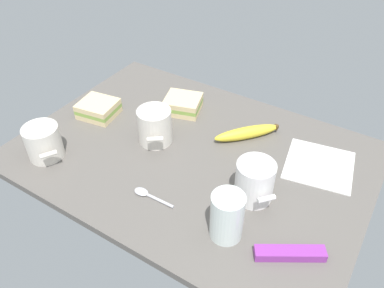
{
  "coord_description": "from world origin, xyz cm",
  "views": [
    {
      "loc": [
        -40.68,
        65.02,
        68.48
      ],
      "look_at": [
        0.0,
        0.0,
        5.0
      ],
      "focal_mm": 36.05,
      "sensor_mm": 36.0,
      "label": 1
    }
  ],
  "objects_px": {
    "sandwich_side": "(183,104)",
    "snack_bar": "(290,253)",
    "coffee_mug_milky": "(255,181)",
    "coffee_mug_spare": "(43,142)",
    "spoon": "(148,195)",
    "coffee_mug_black": "(155,126)",
    "sandwich_main": "(98,109)",
    "banana": "(247,133)",
    "paper_napkin": "(319,165)",
    "glass_of_milk": "(227,219)"
  },
  "relations": [
    {
      "from": "snack_bar",
      "to": "paper_napkin",
      "type": "bearing_deg",
      "value": -115.21
    },
    {
      "from": "snack_bar",
      "to": "coffee_mug_milky",
      "type": "bearing_deg",
      "value": -71.06
    },
    {
      "from": "spoon",
      "to": "snack_bar",
      "type": "xyz_separation_m",
      "value": [
        -0.34,
        -0.02,
        0.01
      ]
    },
    {
      "from": "sandwich_side",
      "to": "spoon",
      "type": "bearing_deg",
      "value": 109.8
    },
    {
      "from": "coffee_mug_black",
      "to": "paper_napkin",
      "type": "relative_size",
      "value": 0.68
    },
    {
      "from": "coffee_mug_spare",
      "to": "banana",
      "type": "relative_size",
      "value": 0.69
    },
    {
      "from": "coffee_mug_black",
      "to": "coffee_mug_spare",
      "type": "bearing_deg",
      "value": 44.61
    },
    {
      "from": "coffee_mug_spare",
      "to": "coffee_mug_milky",
      "type": "bearing_deg",
      "value": -163.6
    },
    {
      "from": "glass_of_milk",
      "to": "snack_bar",
      "type": "relative_size",
      "value": 0.79
    },
    {
      "from": "coffee_mug_milky",
      "to": "coffee_mug_spare",
      "type": "height_order",
      "value": "coffee_mug_milky"
    },
    {
      "from": "banana",
      "to": "spoon",
      "type": "xyz_separation_m",
      "value": [
        0.1,
        0.32,
        -0.01
      ]
    },
    {
      "from": "sandwich_side",
      "to": "banana",
      "type": "bearing_deg",
      "value": 175.16
    },
    {
      "from": "sandwich_side",
      "to": "banana",
      "type": "xyz_separation_m",
      "value": [
        -0.22,
        0.02,
        -0.01
      ]
    },
    {
      "from": "banana",
      "to": "sandwich_main",
      "type": "bearing_deg",
      "value": 17.78
    },
    {
      "from": "coffee_mug_black",
      "to": "spoon",
      "type": "relative_size",
      "value": 1.03
    },
    {
      "from": "coffee_mug_milky",
      "to": "glass_of_milk",
      "type": "bearing_deg",
      "value": 88.55
    },
    {
      "from": "glass_of_milk",
      "to": "coffee_mug_spare",
      "type": "bearing_deg",
      "value": 2.88
    },
    {
      "from": "sandwich_main",
      "to": "glass_of_milk",
      "type": "bearing_deg",
      "value": 160.77
    },
    {
      "from": "sandwich_side",
      "to": "snack_bar",
      "type": "relative_size",
      "value": 0.89
    },
    {
      "from": "coffee_mug_milky",
      "to": "sandwich_side",
      "type": "distance_m",
      "value": 0.39
    },
    {
      "from": "coffee_mug_spare",
      "to": "spoon",
      "type": "height_order",
      "value": "coffee_mug_spare"
    },
    {
      "from": "sandwich_main",
      "to": "spoon",
      "type": "relative_size",
      "value": 1.08
    },
    {
      "from": "sandwich_main",
      "to": "paper_napkin",
      "type": "bearing_deg",
      "value": -168.29
    },
    {
      "from": "snack_bar",
      "to": "paper_napkin",
      "type": "height_order",
      "value": "snack_bar"
    },
    {
      "from": "coffee_mug_milky",
      "to": "coffee_mug_black",
      "type": "bearing_deg",
      "value": -8.84
    },
    {
      "from": "coffee_mug_black",
      "to": "sandwich_main",
      "type": "distance_m",
      "value": 0.22
    },
    {
      "from": "banana",
      "to": "coffee_mug_black",
      "type": "bearing_deg",
      "value": 34.75
    },
    {
      "from": "coffee_mug_black",
      "to": "snack_bar",
      "type": "height_order",
      "value": "coffee_mug_black"
    },
    {
      "from": "glass_of_milk",
      "to": "spoon",
      "type": "relative_size",
      "value": 1.03
    },
    {
      "from": "glass_of_milk",
      "to": "sandwich_side",
      "type": "bearing_deg",
      "value": -45.85
    },
    {
      "from": "sandwich_side",
      "to": "banana",
      "type": "distance_m",
      "value": 0.22
    },
    {
      "from": "glass_of_milk",
      "to": "paper_napkin",
      "type": "bearing_deg",
      "value": -108.01
    },
    {
      "from": "spoon",
      "to": "paper_napkin",
      "type": "relative_size",
      "value": 0.66
    },
    {
      "from": "coffee_mug_black",
      "to": "coffee_mug_milky",
      "type": "distance_m",
      "value": 0.32
    },
    {
      "from": "coffee_mug_black",
      "to": "paper_napkin",
      "type": "distance_m",
      "value": 0.44
    },
    {
      "from": "snack_bar",
      "to": "coffee_mug_spare",
      "type": "bearing_deg",
      "value": -27.73
    },
    {
      "from": "sandwich_main",
      "to": "snack_bar",
      "type": "bearing_deg",
      "value": 165.97
    },
    {
      "from": "coffee_mug_milky",
      "to": "paper_napkin",
      "type": "xyz_separation_m",
      "value": [
        -0.1,
        -0.19,
        -0.05
      ]
    },
    {
      "from": "coffee_mug_milky",
      "to": "sandwich_side",
      "type": "relative_size",
      "value": 0.85
    },
    {
      "from": "sandwich_main",
      "to": "banana",
      "type": "height_order",
      "value": "sandwich_main"
    },
    {
      "from": "coffee_mug_spare",
      "to": "spoon",
      "type": "distance_m",
      "value": 0.31
    },
    {
      "from": "coffee_mug_spare",
      "to": "sandwich_side",
      "type": "distance_m",
      "value": 0.41
    },
    {
      "from": "coffee_mug_milky",
      "to": "snack_bar",
      "type": "height_order",
      "value": "coffee_mug_milky"
    },
    {
      "from": "paper_napkin",
      "to": "snack_bar",
      "type": "bearing_deg",
      "value": 96.4
    },
    {
      "from": "coffee_mug_milky",
      "to": "banana",
      "type": "relative_size",
      "value": 0.65
    },
    {
      "from": "coffee_mug_black",
      "to": "coffee_mug_spare",
      "type": "xyz_separation_m",
      "value": [
        0.2,
        0.2,
        -0.0
      ]
    },
    {
      "from": "sandwich_side",
      "to": "spoon",
      "type": "xyz_separation_m",
      "value": [
        -0.12,
        0.34,
        -0.02
      ]
    },
    {
      "from": "coffee_mug_black",
      "to": "sandwich_side",
      "type": "relative_size",
      "value": 0.89
    },
    {
      "from": "coffee_mug_milky",
      "to": "spoon",
      "type": "height_order",
      "value": "coffee_mug_milky"
    },
    {
      "from": "sandwich_main",
      "to": "sandwich_side",
      "type": "xyz_separation_m",
      "value": [
        -0.2,
        -0.15,
        -0.0
      ]
    }
  ]
}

